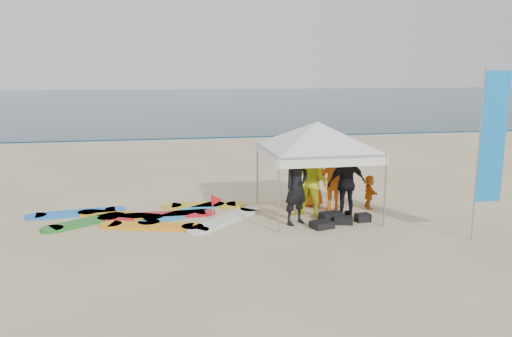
{
  "coord_description": "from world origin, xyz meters",
  "views": [
    {
      "loc": [
        -2.16,
        -10.19,
        3.71
      ],
      "look_at": [
        0.27,
        2.6,
        1.2
      ],
      "focal_mm": 35.0,
      "sensor_mm": 36.0,
      "label": 1
    }
  ],
  "objects_px": {
    "canopy_tent": "(318,122)",
    "person_yellow": "(311,182)",
    "person_orange_a": "(333,179)",
    "marker_pennant": "(217,200)",
    "person_black_b": "(347,183)",
    "person_orange_b": "(312,177)",
    "person_black_a": "(296,186)",
    "person_seated": "(369,192)",
    "feather_flag": "(492,139)",
    "surfboard_spread": "(154,216)"
  },
  "relations": [
    {
      "from": "person_seated",
      "to": "feather_flag",
      "type": "height_order",
      "value": "feather_flag"
    },
    {
      "from": "person_yellow",
      "to": "feather_flag",
      "type": "bearing_deg",
      "value": 3.57
    },
    {
      "from": "feather_flag",
      "to": "marker_pennant",
      "type": "bearing_deg",
      "value": 154.69
    },
    {
      "from": "person_black_b",
      "to": "person_orange_b",
      "type": "distance_m",
      "value": 1.32
    },
    {
      "from": "person_black_a",
      "to": "person_orange_b",
      "type": "bearing_deg",
      "value": 30.59
    },
    {
      "from": "person_seated",
      "to": "feather_flag",
      "type": "xyz_separation_m",
      "value": [
        1.47,
        -2.97,
        1.81
      ]
    },
    {
      "from": "person_black_b",
      "to": "person_black_a",
      "type": "bearing_deg",
      "value": 8.05
    },
    {
      "from": "person_orange_a",
      "to": "person_orange_b",
      "type": "relative_size",
      "value": 1.06
    },
    {
      "from": "person_black_a",
      "to": "person_black_b",
      "type": "bearing_deg",
      "value": -15.51
    },
    {
      "from": "person_seated",
      "to": "surfboard_spread",
      "type": "xyz_separation_m",
      "value": [
        -5.88,
        0.18,
        -0.43
      ]
    },
    {
      "from": "person_yellow",
      "to": "feather_flag",
      "type": "xyz_separation_m",
      "value": [
        3.33,
        -2.41,
        1.34
      ]
    },
    {
      "from": "canopy_tent",
      "to": "marker_pennant",
      "type": "height_order",
      "value": "canopy_tent"
    },
    {
      "from": "person_orange_a",
      "to": "surfboard_spread",
      "type": "xyz_separation_m",
      "value": [
        -4.81,
        0.23,
        -0.86
      ]
    },
    {
      "from": "marker_pennant",
      "to": "person_black_a",
      "type": "bearing_deg",
      "value": -22.79
    },
    {
      "from": "person_yellow",
      "to": "person_orange_b",
      "type": "bearing_deg",
      "value": 111.19
    },
    {
      "from": "person_yellow",
      "to": "person_black_b",
      "type": "distance_m",
      "value": 0.93
    },
    {
      "from": "person_black_b",
      "to": "person_orange_b",
      "type": "bearing_deg",
      "value": -70.59
    },
    {
      "from": "person_seated",
      "to": "feather_flag",
      "type": "distance_m",
      "value": 3.78
    },
    {
      "from": "person_orange_a",
      "to": "marker_pennant",
      "type": "distance_m",
      "value": 3.22
    },
    {
      "from": "person_orange_a",
      "to": "surfboard_spread",
      "type": "distance_m",
      "value": 4.89
    },
    {
      "from": "person_black_a",
      "to": "surfboard_spread",
      "type": "xyz_separation_m",
      "value": [
        -3.5,
        1.23,
        -0.94
      ]
    },
    {
      "from": "person_orange_b",
      "to": "person_seated",
      "type": "xyz_separation_m",
      "value": [
        1.5,
        -0.51,
        -0.38
      ]
    },
    {
      "from": "person_black_b",
      "to": "person_orange_b",
      "type": "height_order",
      "value": "person_black_b"
    },
    {
      "from": "person_yellow",
      "to": "person_orange_a",
      "type": "xyz_separation_m",
      "value": [
        0.79,
        0.51,
        -0.05
      ]
    },
    {
      "from": "person_seated",
      "to": "canopy_tent",
      "type": "height_order",
      "value": "canopy_tent"
    },
    {
      "from": "surfboard_spread",
      "to": "feather_flag",
      "type": "bearing_deg",
      "value": -23.21
    },
    {
      "from": "feather_flag",
      "to": "canopy_tent",
      "type": "bearing_deg",
      "value": 139.73
    },
    {
      "from": "person_yellow",
      "to": "marker_pennant",
      "type": "height_order",
      "value": "person_yellow"
    },
    {
      "from": "feather_flag",
      "to": "marker_pennant",
      "type": "height_order",
      "value": "feather_flag"
    },
    {
      "from": "canopy_tent",
      "to": "person_yellow",
      "type": "bearing_deg",
      "value": -133.07
    },
    {
      "from": "person_yellow",
      "to": "person_black_b",
      "type": "bearing_deg",
      "value": 32.41
    },
    {
      "from": "person_orange_b",
      "to": "person_orange_a",
      "type": "bearing_deg",
      "value": 140.32
    },
    {
      "from": "person_orange_b",
      "to": "surfboard_spread",
      "type": "height_order",
      "value": "person_orange_b"
    },
    {
      "from": "person_orange_a",
      "to": "person_orange_b",
      "type": "distance_m",
      "value": 0.71
    },
    {
      "from": "person_black_b",
      "to": "person_orange_b",
      "type": "xyz_separation_m",
      "value": [
        -0.57,
        1.18,
        -0.05
      ]
    },
    {
      "from": "person_black_a",
      "to": "canopy_tent",
      "type": "xyz_separation_m",
      "value": [
        0.74,
        0.72,
        1.48
      ]
    },
    {
      "from": "person_black_b",
      "to": "marker_pennant",
      "type": "distance_m",
      "value": 3.38
    },
    {
      "from": "canopy_tent",
      "to": "marker_pennant",
      "type": "relative_size",
      "value": 5.87
    },
    {
      "from": "feather_flag",
      "to": "marker_pennant",
      "type": "distance_m",
      "value": 6.59
    },
    {
      "from": "person_black_a",
      "to": "person_orange_a",
      "type": "distance_m",
      "value": 1.65
    },
    {
      "from": "person_seated",
      "to": "canopy_tent",
      "type": "distance_m",
      "value": 2.6
    },
    {
      "from": "person_orange_b",
      "to": "canopy_tent",
      "type": "xyz_separation_m",
      "value": [
        -0.14,
        -0.84,
        1.61
      ]
    },
    {
      "from": "person_yellow",
      "to": "person_orange_a",
      "type": "distance_m",
      "value": 0.94
    },
    {
      "from": "person_black_a",
      "to": "marker_pennant",
      "type": "distance_m",
      "value": 2.09
    },
    {
      "from": "marker_pennant",
      "to": "person_black_b",
      "type": "bearing_deg",
      "value": -7.1
    },
    {
      "from": "person_yellow",
      "to": "canopy_tent",
      "type": "relative_size",
      "value": 0.5
    },
    {
      "from": "feather_flag",
      "to": "surfboard_spread",
      "type": "relative_size",
      "value": 0.66
    },
    {
      "from": "person_black_a",
      "to": "person_black_b",
      "type": "distance_m",
      "value": 1.5
    },
    {
      "from": "person_yellow",
      "to": "person_orange_b",
      "type": "xyz_separation_m",
      "value": [
        0.35,
        1.07,
        -0.1
      ]
    },
    {
      "from": "person_orange_a",
      "to": "surfboard_spread",
      "type": "height_order",
      "value": "person_orange_a"
    }
  ]
}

